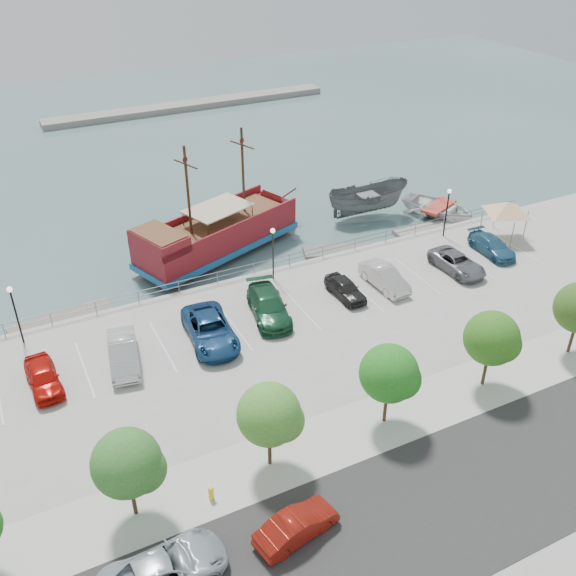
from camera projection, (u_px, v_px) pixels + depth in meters
name	position (u px, v px, depth m)	size (l,w,h in m)	color
ground	(314.00, 335.00, 44.14)	(160.00, 160.00, 0.00)	#466466
street	(469.00, 491.00, 31.45)	(100.00, 8.00, 0.04)	#2A2929
sidewalk	(399.00, 415.00, 36.01)	(100.00, 4.00, 0.05)	beige
seawall_railing	(266.00, 265.00, 49.26)	(50.00, 0.06, 1.00)	slate
far_shore	(190.00, 105.00, 89.48)	(40.00, 3.00, 0.80)	gray
pirate_ship	(229.00, 230.00, 53.75)	(17.02, 9.99, 10.58)	maroon
patrol_boat	(368.00, 202.00, 59.24)	(2.95, 7.85, 3.04)	#585A5E
speedboat	(438.00, 210.00, 59.64)	(4.92, 6.89, 1.43)	silver
dock_west	(62.00, 321.00, 45.25)	(7.15, 2.04, 0.41)	slate
dock_mid	(345.00, 251.00, 54.02)	(6.97, 1.99, 0.40)	slate
dock_east	(431.00, 229.00, 57.39)	(6.92, 1.98, 0.40)	gray
canopy_tent	(508.00, 202.00, 52.66)	(5.87, 5.87, 3.72)	slate
street_van	(165.00, 569.00, 27.02)	(2.52, 5.45, 1.52)	#A5B1BA
street_sedan	(296.00, 526.00, 28.96)	(1.43, 4.09, 1.35)	maroon
fire_hydrant	(211.00, 493.00, 30.83)	(0.28, 0.28, 0.82)	yellow
lamp_post_left	(14.00, 305.00, 40.20)	(0.36, 0.36, 4.28)	black
lamp_post_mid	(273.00, 245.00, 46.99)	(0.36, 0.36, 4.28)	black
lamp_post_right	(448.00, 204.00, 53.02)	(0.36, 0.36, 4.28)	black
tree_b	(131.00, 465.00, 28.61)	(3.30, 3.20, 5.00)	#473321
tree_c	(272.00, 416.00, 31.25)	(3.30, 3.20, 5.00)	#473321
tree_d	(392.00, 375.00, 33.89)	(3.30, 3.20, 5.00)	#473321
tree_e	(494.00, 340.00, 36.53)	(3.30, 3.20, 5.00)	#473321
parked_car_a	(43.00, 377.00, 37.68)	(1.74, 4.32, 1.47)	#BD1109
parked_car_b	(124.00, 353.00, 39.47)	(1.74, 4.98, 1.64)	#BDBDBD
parked_car_c	(210.00, 330.00, 41.53)	(2.79, 6.04, 1.68)	navy
parked_car_d	(269.00, 306.00, 43.91)	(2.31, 5.68, 1.65)	#1B4E30
parked_car_e	(345.00, 288.00, 46.14)	(1.61, 3.99, 1.36)	black
parked_car_f	(385.00, 277.00, 47.28)	(1.63, 4.66, 1.54)	silver
parked_car_g	(457.00, 263.00, 49.26)	(2.29, 4.97, 1.38)	slate
parked_car_h	(492.00, 246.00, 51.63)	(1.90, 4.67, 1.36)	#295E80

